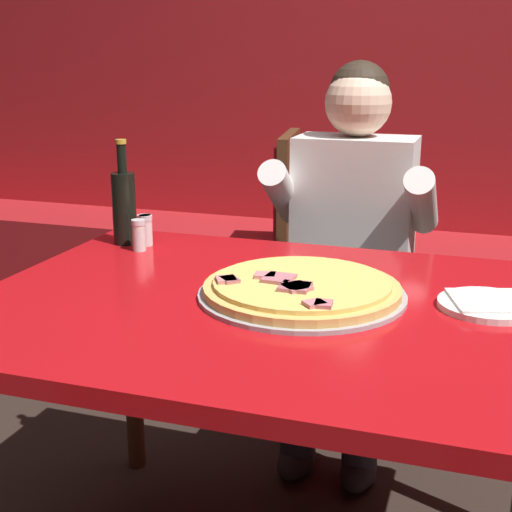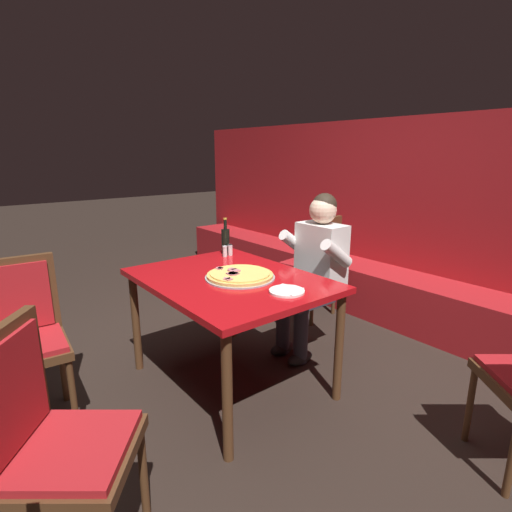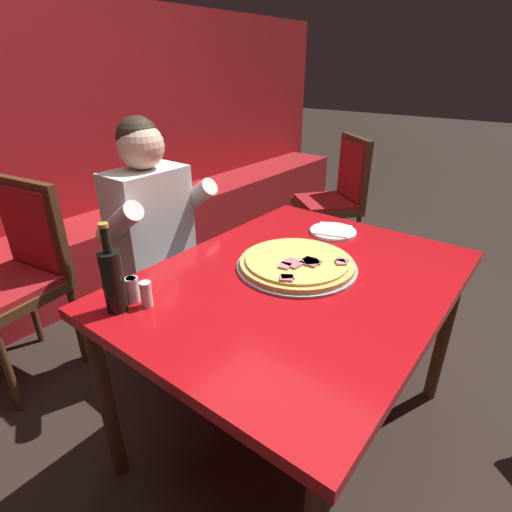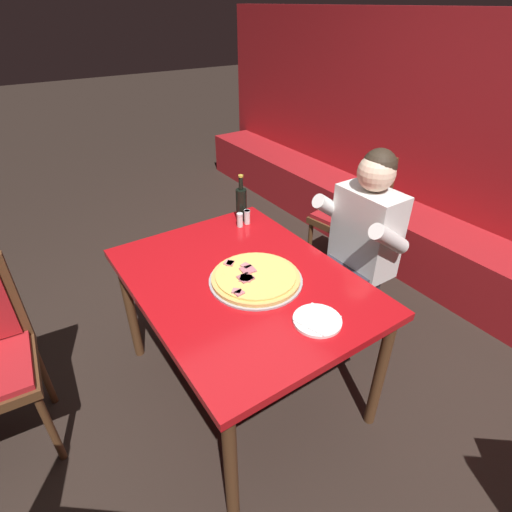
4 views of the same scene
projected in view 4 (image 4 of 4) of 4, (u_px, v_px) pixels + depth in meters
ground_plane at (244, 383)px, 2.39m from camera, size 24.00×24.00×0.00m
booth_wall_panel at (495, 161)px, 2.90m from camera, size 6.80×0.16×1.90m
booth_bench at (443, 257)px, 3.14m from camera, size 6.46×0.48×0.46m
main_dining_table at (242, 291)px, 2.01m from camera, size 1.29×0.98×0.78m
pizza at (255, 278)px, 1.94m from camera, size 0.46×0.46×0.05m
plate_white_paper at (317, 320)px, 1.70m from camera, size 0.21×0.21×0.02m
beer_bottle at (241, 203)px, 2.44m from camera, size 0.07×0.07×0.29m
shaker_black_pepper at (247, 218)px, 2.43m from camera, size 0.04×0.04×0.09m
shaker_parmesan at (247, 217)px, 2.44m from camera, size 0.04×0.04×0.09m
shaker_oregano at (240, 221)px, 2.40m from camera, size 0.04×0.04×0.09m
diner_seated_blue_shirt at (355, 246)px, 2.36m from camera, size 0.53×0.53×1.27m
dining_chair_far_left at (357, 213)px, 3.01m from camera, size 0.50×0.50×0.99m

